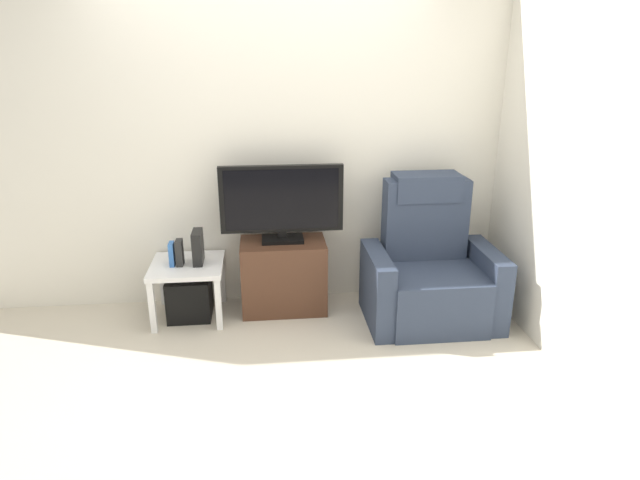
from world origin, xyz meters
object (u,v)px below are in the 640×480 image
(book_leftmost, at_px, (172,254))
(book_middle, at_px, (180,253))
(recliner_armchair, at_px, (430,271))
(game_console, at_px, (198,247))
(television, at_px, (282,202))
(side_table, at_px, (188,272))
(tv_stand, at_px, (284,275))
(subwoofer_box, at_px, (190,297))

(book_leftmost, bearing_deg, book_middle, 0.00)
(recliner_armchair, relative_size, game_console, 4.30)
(television, height_order, book_leftmost, television)
(recliner_armchair, xyz_separation_m, side_table, (-1.83, 0.19, -0.00))
(recliner_armchair, bearing_deg, book_leftmost, 166.74)
(side_table, bearing_deg, game_console, 6.34)
(recliner_armchair, bearing_deg, game_console, 165.22)
(tv_stand, bearing_deg, recliner_armchair, -12.62)
(recliner_armchair, distance_m, book_leftmost, 1.95)
(book_middle, distance_m, game_console, 0.14)
(side_table, bearing_deg, book_middle, -155.21)
(tv_stand, bearing_deg, subwoofer_box, -175.55)
(subwoofer_box, bearing_deg, book_leftmost, -168.69)
(recliner_armchair, relative_size, book_middle, 5.51)
(subwoofer_box, xyz_separation_m, book_middle, (-0.04, -0.02, 0.37))
(television, bearing_deg, game_console, -174.13)
(tv_stand, xyz_separation_m, book_leftmost, (-0.83, -0.08, 0.24))
(game_console, bearing_deg, tv_stand, 4.19)
(subwoofer_box, bearing_deg, recliner_armchair, -5.92)
(tv_stand, relative_size, subwoofer_box, 2.02)
(book_leftmost, bearing_deg, subwoofer_box, 11.31)
(book_middle, bearing_deg, side_table, 24.79)
(television, height_order, recliner_armchair, television)
(subwoofer_box, bearing_deg, tv_stand, 4.45)
(book_leftmost, relative_size, book_middle, 0.91)
(tv_stand, bearing_deg, side_table, -175.55)
(book_leftmost, bearing_deg, game_console, 8.97)
(tv_stand, height_order, book_middle, book_middle)
(recliner_armchair, bearing_deg, side_table, 165.85)
(tv_stand, distance_m, television, 0.60)
(book_leftmost, height_order, game_console, game_console)
(television, distance_m, subwoofer_box, 1.03)
(television, relative_size, book_middle, 4.76)
(game_console, bearing_deg, book_leftmost, -171.03)
(subwoofer_box, bearing_deg, side_table, -90.00)
(book_middle, bearing_deg, recliner_armchair, -5.17)
(game_console, bearing_deg, side_table, -173.66)
(television, xyz_separation_m, recliner_armchair, (1.10, -0.27, -0.51))
(tv_stand, xyz_separation_m, recliner_armchair, (1.10, -0.25, 0.09))
(side_table, distance_m, book_leftmost, 0.19)
(side_table, distance_m, subwoofer_box, 0.21)
(tv_stand, xyz_separation_m, book_middle, (-0.77, -0.08, 0.25))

